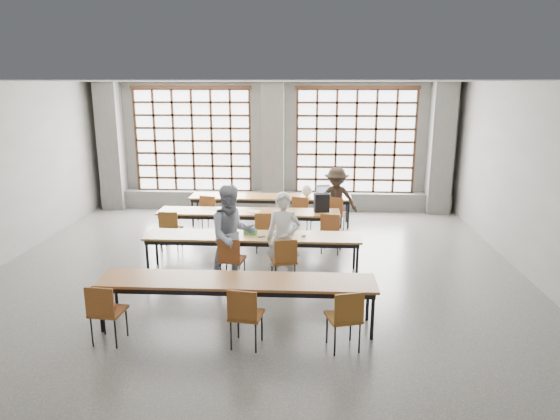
% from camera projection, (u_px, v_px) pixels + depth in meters
% --- Properties ---
extents(floor, '(11.00, 11.00, 0.00)m').
position_uv_depth(floor, '(253.00, 282.00, 8.97)').
color(floor, '#4D4D4A').
rests_on(floor, ground).
extents(ceiling, '(11.00, 11.00, 0.00)m').
position_uv_depth(ceiling, '(250.00, 81.00, 8.10)').
color(ceiling, silver).
rests_on(ceiling, floor).
extents(wall_back, '(10.00, 0.00, 10.00)m').
position_uv_depth(wall_back, '(274.00, 146.00, 13.86)').
color(wall_back, slate).
rests_on(wall_back, floor).
extents(wall_front, '(10.00, 0.00, 10.00)m').
position_uv_depth(wall_front, '(157.00, 359.00, 3.22)').
color(wall_front, slate).
rests_on(wall_front, floor).
extents(wall_right, '(0.00, 11.00, 11.00)m').
position_uv_depth(wall_right, '(551.00, 190.00, 8.27)').
color(wall_right, slate).
rests_on(wall_right, floor).
extents(column_left, '(0.60, 0.55, 3.50)m').
position_uv_depth(column_left, '(111.00, 147.00, 13.83)').
color(column_left, '#545552').
rests_on(column_left, floor).
extents(column_mid, '(0.60, 0.55, 3.50)m').
position_uv_depth(column_mid, '(273.00, 148.00, 13.59)').
color(column_mid, '#545552').
rests_on(column_mid, floor).
extents(column_right, '(0.60, 0.55, 3.50)m').
position_uv_depth(column_right, '(441.00, 149.00, 13.34)').
color(column_right, '#545552').
rests_on(column_right, floor).
extents(window_left, '(3.32, 0.12, 3.00)m').
position_uv_depth(window_left, '(193.00, 141.00, 13.87)').
color(window_left, white).
rests_on(window_left, wall_back).
extents(window_right, '(3.32, 0.12, 3.00)m').
position_uv_depth(window_right, '(356.00, 142.00, 13.62)').
color(window_right, white).
rests_on(window_right, wall_back).
extents(sill_ledge, '(9.80, 0.35, 0.50)m').
position_uv_depth(sill_ledge, '(273.00, 201.00, 14.04)').
color(sill_ledge, '#545552').
rests_on(sill_ledge, floor).
extents(desk_row_a, '(4.00, 0.70, 0.73)m').
position_uv_depth(desk_row_a, '(271.00, 199.00, 12.45)').
color(desk_row_a, brown).
rests_on(desk_row_a, floor).
extents(desk_row_b, '(4.00, 0.70, 0.73)m').
position_uv_depth(desk_row_b, '(249.00, 214.00, 11.00)').
color(desk_row_b, brown).
rests_on(desk_row_b, floor).
extents(desk_row_c, '(4.00, 0.70, 0.73)m').
position_uv_depth(desk_row_c, '(253.00, 238.00, 9.27)').
color(desk_row_c, brown).
rests_on(desk_row_c, floor).
extents(desk_row_d, '(4.00, 0.70, 0.73)m').
position_uv_depth(desk_row_d, '(237.00, 284.00, 7.19)').
color(desk_row_d, brown).
rests_on(desk_row_d, floor).
extents(chair_back_left, '(0.50, 0.51, 0.88)m').
position_uv_depth(chair_back_left, '(210.00, 209.00, 11.95)').
color(chair_back_left, brown).
rests_on(chair_back_left, floor).
extents(chair_back_mid, '(0.52, 0.52, 0.88)m').
position_uv_depth(chair_back_mid, '(301.00, 210.00, 11.83)').
color(chair_back_mid, brown).
rests_on(chair_back_mid, floor).
extents(chair_back_right, '(0.51, 0.51, 0.88)m').
position_uv_depth(chair_back_right, '(335.00, 211.00, 11.79)').
color(chair_back_right, maroon).
rests_on(chair_back_right, floor).
extents(chair_mid_left, '(0.42, 0.43, 0.88)m').
position_uv_depth(chair_mid_left, '(170.00, 226.00, 10.51)').
color(chair_mid_left, brown).
rests_on(chair_mid_left, floor).
extents(chair_mid_centre, '(0.45, 0.45, 0.88)m').
position_uv_depth(chair_mid_centre, '(265.00, 228.00, 10.40)').
color(chair_mid_centre, brown).
rests_on(chair_mid_centre, floor).
extents(chair_mid_right, '(0.50, 0.50, 0.88)m').
position_uv_depth(chair_mid_right, '(331.00, 229.00, 10.33)').
color(chair_mid_right, brown).
rests_on(chair_mid_right, floor).
extents(chair_front_left, '(0.48, 0.48, 0.88)m').
position_uv_depth(chair_front_left, '(231.00, 256.00, 8.71)').
color(chair_front_left, brown).
rests_on(chair_front_left, floor).
extents(chair_front_right, '(0.52, 0.52, 0.88)m').
position_uv_depth(chair_front_right, '(284.00, 257.00, 8.66)').
color(chair_front_right, brown).
rests_on(chair_front_right, floor).
extents(chair_near_left, '(0.46, 0.46, 0.88)m').
position_uv_depth(chair_near_left, '(105.00, 308.00, 6.71)').
color(chair_near_left, maroon).
rests_on(chair_near_left, floor).
extents(chair_near_mid, '(0.48, 0.48, 0.88)m').
position_uv_depth(chair_near_mid, '(245.00, 312.00, 6.61)').
color(chair_near_mid, maroon).
rests_on(chair_near_mid, floor).
extents(chair_near_right, '(0.52, 0.52, 0.88)m').
position_uv_depth(chair_near_right, '(346.00, 314.00, 6.54)').
color(chair_near_right, brown).
rests_on(chair_near_right, floor).
extents(student_male, '(0.64, 0.46, 1.65)m').
position_uv_depth(student_male, '(283.00, 239.00, 8.72)').
color(student_male, silver).
rests_on(student_male, floor).
extents(student_female, '(1.06, 0.96, 1.77)m').
position_uv_depth(student_female, '(232.00, 235.00, 8.75)').
color(student_female, '#182748').
rests_on(student_female, floor).
extents(student_back, '(1.05, 0.67, 1.55)m').
position_uv_depth(student_back, '(336.00, 200.00, 11.85)').
color(student_back, black).
rests_on(student_back, floor).
extents(laptop_front, '(0.45, 0.41, 0.26)m').
position_uv_depth(laptop_front, '(283.00, 231.00, 9.31)').
color(laptop_front, '#B3B3B8').
rests_on(laptop_front, desk_row_c).
extents(laptop_back, '(0.43, 0.39, 0.26)m').
position_uv_depth(laptop_back, '(324.00, 193.00, 12.45)').
color(laptop_back, silver).
rests_on(laptop_back, desk_row_a).
extents(mouse, '(0.11, 0.08, 0.04)m').
position_uv_depth(mouse, '(304.00, 235.00, 9.18)').
color(mouse, silver).
rests_on(mouse, desk_row_c).
extents(green_box, '(0.27, 0.16, 0.09)m').
position_uv_depth(green_box, '(250.00, 232.00, 9.32)').
color(green_box, '#2E8C3C').
rests_on(green_box, desk_row_c).
extents(phone, '(0.14, 0.10, 0.01)m').
position_uv_depth(phone, '(262.00, 237.00, 9.15)').
color(phone, black).
rests_on(phone, desk_row_c).
extents(paper_sheet_a, '(0.34, 0.28, 0.00)m').
position_uv_depth(paper_sheet_a, '(222.00, 210.00, 11.07)').
color(paper_sheet_a, white).
rests_on(paper_sheet_a, desk_row_b).
extents(paper_sheet_b, '(0.35, 0.30, 0.00)m').
position_uv_depth(paper_sheet_b, '(235.00, 211.00, 10.95)').
color(paper_sheet_b, white).
rests_on(paper_sheet_b, desk_row_b).
extents(paper_sheet_c, '(0.35, 0.29, 0.00)m').
position_uv_depth(paper_sheet_c, '(253.00, 211.00, 10.98)').
color(paper_sheet_c, white).
rests_on(paper_sheet_c, desk_row_b).
extents(backpack, '(0.35, 0.26, 0.40)m').
position_uv_depth(backpack, '(322.00, 203.00, 10.90)').
color(backpack, black).
rests_on(backpack, desk_row_b).
extents(plastic_bag, '(0.31, 0.28, 0.29)m').
position_uv_depth(plastic_bag, '(307.00, 190.00, 12.39)').
color(plastic_bag, silver).
rests_on(plastic_bag, desk_row_a).
extents(red_pouch, '(0.20, 0.09, 0.06)m').
position_uv_depth(red_pouch, '(108.00, 308.00, 6.79)').
color(red_pouch, '#B32A16').
rests_on(red_pouch, chair_near_left).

